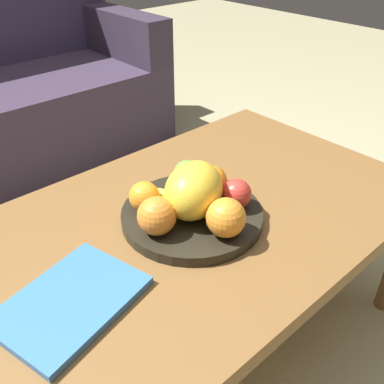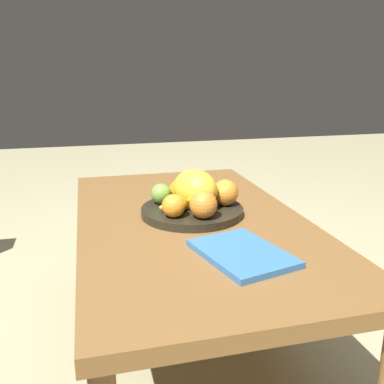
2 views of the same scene
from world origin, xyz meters
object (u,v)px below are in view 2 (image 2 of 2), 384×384
(coffee_table, at_px, (191,231))
(orange_left, at_px, (225,193))
(fruit_bowl, at_px, (192,211))
(orange_back, at_px, (203,204))
(apple_front, at_px, (202,189))
(banana_bunch, at_px, (184,202))
(apple_right, at_px, (161,194))
(melon_large_front, at_px, (195,189))
(orange_front, at_px, (180,190))
(orange_right, at_px, (174,206))
(magazine, at_px, (242,253))

(coffee_table, height_order, orange_left, orange_left)
(coffee_table, height_order, fruit_bowl, fruit_bowl)
(orange_left, distance_m, orange_back, 0.14)
(apple_front, bearing_deg, banana_bunch, 141.08)
(orange_left, relative_size, apple_right, 1.26)
(coffee_table, xyz_separation_m, melon_large_front, (0.02, -0.02, 0.13))
(melon_large_front, relative_size, apple_right, 2.38)
(coffee_table, bearing_deg, fruit_bowl, -19.33)
(apple_right, xyz_separation_m, banana_bunch, (-0.09, -0.05, -0.01))
(banana_bunch, bearing_deg, fruit_bowl, -52.47)
(orange_left, bearing_deg, apple_right, 71.20)
(orange_front, xyz_separation_m, banana_bunch, (-0.11, 0.01, -0.01))
(orange_left, bearing_deg, melon_large_front, 89.69)
(orange_front, xyz_separation_m, apple_front, (0.00, -0.08, -0.00))
(fruit_bowl, height_order, orange_front, orange_front)
(coffee_table, bearing_deg, banana_bunch, 84.23)
(orange_back, bearing_deg, melon_large_front, -1.21)
(coffee_table, xyz_separation_m, orange_right, (-0.05, 0.07, 0.10))
(melon_large_front, distance_m, orange_back, 0.10)
(apple_right, xyz_separation_m, magazine, (-0.39, -0.13, -0.05))
(melon_large_front, distance_m, banana_bunch, 0.06)
(coffee_table, distance_m, orange_right, 0.13)
(orange_back, height_order, apple_front, orange_back)
(orange_right, relative_size, magazine, 0.28)
(apple_front, xyz_separation_m, magazine, (-0.42, 0.01, -0.05))
(apple_right, bearing_deg, banana_bunch, -148.28)
(apple_front, bearing_deg, magazine, 178.38)
(orange_left, bearing_deg, coffee_table, 101.38)
(fruit_bowl, distance_m, magazine, 0.34)
(apple_right, bearing_deg, magazine, -161.67)
(melon_large_front, distance_m, magazine, 0.34)
(coffee_table, distance_m, apple_right, 0.16)
(fruit_bowl, relative_size, apple_front, 4.63)
(coffee_table, bearing_deg, melon_large_front, -38.56)
(banana_bunch, xyz_separation_m, magazine, (-0.31, -0.08, -0.04))
(orange_left, distance_m, banana_bunch, 0.14)
(melon_large_front, xyz_separation_m, orange_back, (-0.10, 0.00, -0.02))
(melon_large_front, height_order, apple_front, melon_large_front)
(fruit_bowl, bearing_deg, orange_left, -92.13)
(orange_front, bearing_deg, fruit_bowl, -165.62)
(orange_right, relative_size, apple_right, 1.04)
(fruit_bowl, bearing_deg, orange_front, 14.38)
(orange_front, bearing_deg, apple_right, 106.87)
(fruit_bowl, bearing_deg, magazine, -172.54)
(orange_front, height_order, orange_back, orange_back)
(orange_front, xyz_separation_m, apple_right, (-0.02, 0.07, -0.00))
(melon_large_front, xyz_separation_m, apple_front, (0.09, -0.05, -0.03))
(fruit_bowl, bearing_deg, apple_front, -33.36)
(orange_front, bearing_deg, orange_back, -171.32)
(coffee_table, relative_size, apple_right, 18.21)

